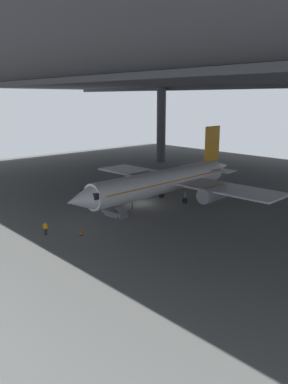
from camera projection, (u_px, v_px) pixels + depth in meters
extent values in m
plane|color=slate|center=(139.00, 203.00, 56.24)|extent=(110.00, 110.00, 0.00)
cylinder|color=#4C4F54|center=(161.00, 125.00, 90.55)|extent=(2.13, 2.13, 17.53)
cube|color=#38383D|center=(203.00, 78.00, 60.98)|extent=(121.00, 99.00, 1.20)
cube|color=#4C4F54|center=(70.00, 80.00, 44.88)|extent=(115.50, 0.50, 0.70)
cube|color=#4C4F54|center=(257.00, 87.00, 72.12)|extent=(115.50, 0.50, 0.70)
cylinder|color=white|center=(162.00, 182.00, 55.09)|extent=(4.53, 25.68, 3.43)
cone|color=white|center=(81.00, 200.00, 45.20)|extent=(3.53, 4.26, 3.36)
cube|color=black|center=(96.00, 193.00, 46.60)|extent=(3.02, 2.52, 0.75)
cone|color=white|center=(219.00, 167.00, 64.90)|extent=(3.15, 5.61, 2.91)
cube|color=orange|center=(212.00, 143.00, 62.41)|extent=(0.40, 3.75, 5.61)
cube|color=white|center=(220.00, 170.00, 61.08)|extent=(4.48, 2.99, 0.16)
cube|color=white|center=(196.00, 167.00, 64.36)|extent=(4.48, 2.99, 0.16)
cube|color=white|center=(231.00, 189.00, 51.97)|extent=(14.59, 6.85, 0.24)
cylinder|color=#9EA3A8|center=(212.00, 194.00, 52.00)|extent=(2.32, 4.54, 2.13)
cube|color=white|center=(139.00, 172.00, 64.10)|extent=(14.59, 6.85, 0.24)
cylinder|color=#9EA3A8|center=(139.00, 179.00, 61.78)|extent=(2.32, 4.54, 2.13)
cube|color=orange|center=(162.00, 180.00, 55.03)|extent=(4.52, 23.82, 0.16)
cylinder|color=#9EA3A8|center=(118.00, 207.00, 49.67)|extent=(0.20, 0.20, 1.15)
cylinder|color=black|center=(118.00, 213.00, 49.86)|extent=(0.34, 0.91, 0.90)
cylinder|color=#9EA3A8|center=(185.00, 195.00, 55.73)|extent=(0.20, 0.20, 1.15)
cylinder|color=black|center=(185.00, 201.00, 55.92)|extent=(0.34, 0.91, 0.90)
cylinder|color=#9EA3A8|center=(162.00, 190.00, 58.89)|extent=(0.20, 0.20, 1.15)
cylinder|color=black|center=(162.00, 195.00, 59.08)|extent=(0.34, 0.91, 0.90)
cube|color=slate|center=(115.00, 213.00, 50.09)|extent=(3.70, 1.66, 0.70)
cube|color=slate|center=(115.00, 201.00, 49.67)|extent=(3.44, 1.45, 2.88)
cube|color=slate|center=(106.00, 188.00, 50.47)|extent=(1.16, 1.35, 0.12)
cylinder|color=black|center=(103.00, 185.00, 49.94)|extent=(0.06, 0.06, 1.00)
cylinder|color=black|center=(110.00, 184.00, 50.76)|extent=(0.06, 0.06, 1.00)
cylinder|color=black|center=(104.00, 214.00, 50.67)|extent=(0.30, 0.13, 0.30)
cylinder|color=black|center=(112.00, 211.00, 51.64)|extent=(0.30, 0.13, 0.30)
cylinder|color=black|center=(118.00, 218.00, 48.64)|extent=(0.30, 0.13, 0.30)
cylinder|color=black|center=(126.00, 216.00, 49.60)|extent=(0.30, 0.13, 0.30)
cylinder|color=#232838|center=(45.00, 232.00, 43.00)|extent=(0.14, 0.14, 0.78)
cylinder|color=#232838|center=(47.00, 232.00, 43.02)|extent=(0.14, 0.14, 0.78)
cube|color=orange|center=(45.00, 226.00, 42.85)|extent=(0.40, 0.42, 0.55)
cylinder|color=orange|center=(43.00, 226.00, 42.83)|extent=(0.09, 0.09, 0.53)
cylinder|color=orange|center=(47.00, 226.00, 42.86)|extent=(0.09, 0.09, 0.53)
sphere|color=tan|center=(45.00, 223.00, 42.76)|extent=(0.21, 0.21, 0.21)
cylinder|color=#232838|center=(132.00, 206.00, 53.38)|extent=(0.14, 0.14, 0.85)
cylinder|color=#232838|center=(132.00, 206.00, 53.20)|extent=(0.14, 0.14, 0.85)
cube|color=orange|center=(132.00, 201.00, 53.11)|extent=(0.41, 0.41, 0.60)
cylinder|color=orange|center=(132.00, 200.00, 53.33)|extent=(0.09, 0.09, 0.57)
cylinder|color=orange|center=(132.00, 201.00, 52.88)|extent=(0.09, 0.09, 0.57)
sphere|color=brown|center=(132.00, 198.00, 53.01)|extent=(0.23, 0.23, 0.23)
cube|color=black|center=(81.00, 235.00, 43.11)|extent=(0.36, 0.36, 0.04)
cone|color=orange|center=(81.00, 232.00, 43.03)|extent=(0.30, 0.30, 0.56)
cube|color=yellow|center=(172.00, 186.00, 64.99)|extent=(1.66, 2.41, 0.70)
cylinder|color=black|center=(172.00, 189.00, 64.13)|extent=(0.27, 0.47, 0.44)
cylinder|color=black|center=(166.00, 188.00, 64.73)|extent=(0.27, 0.47, 0.44)
cylinder|color=black|center=(177.00, 187.00, 65.41)|extent=(0.27, 0.47, 0.44)
cylinder|color=black|center=(171.00, 186.00, 66.01)|extent=(0.27, 0.47, 0.44)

